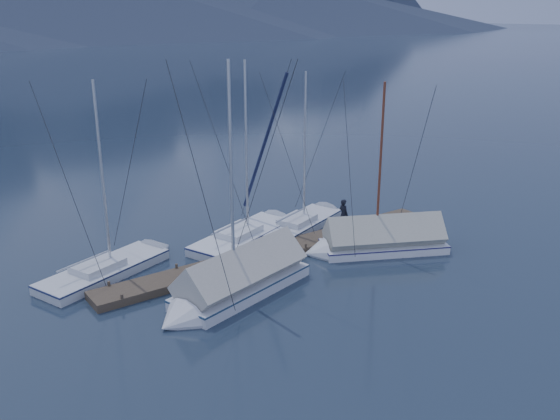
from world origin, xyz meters
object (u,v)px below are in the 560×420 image
object	(u,v)px
sailboat_covered_near	(373,243)
sailboat_covered_far	(232,286)
sailboat_open_right	(308,221)
sailboat_open_left	(120,265)
sailboat_open_mid	(254,232)
person	(343,214)

from	to	relation	value
sailboat_covered_near	sailboat_covered_far	size ratio (longest dim) A/B	0.87
sailboat_open_right	sailboat_open_left	bearing A→B (deg)	178.70
sailboat_open_mid	person	bearing A→B (deg)	-36.01
sailboat_open_right	sailboat_covered_near	size ratio (longest dim) A/B	1.00
sailboat_open_left	sailboat_covered_near	size ratio (longest dim) A/B	1.03
sailboat_open_mid	sailboat_open_right	world-z (taller)	sailboat_open_mid
sailboat_covered_near	person	distance (m)	2.53
sailboat_covered_near	person	size ratio (longest dim) A/B	5.54
sailboat_open_right	person	world-z (taller)	sailboat_open_right
person	sailboat_open_mid	bearing A→B (deg)	52.59
sailboat_open_left	sailboat_covered_near	world-z (taller)	sailboat_open_left
sailboat_open_right	sailboat_covered_far	bearing A→B (deg)	-147.26
sailboat_open_left	person	distance (m)	11.16
sailboat_open_mid	sailboat_covered_near	world-z (taller)	sailboat_open_mid
sailboat_covered_far	person	distance (m)	8.61
sailboat_covered_far	person	bearing A→B (deg)	17.74
sailboat_open_left	person	xyz separation A→B (m)	(10.79, -2.66, 0.98)
sailboat_open_right	person	xyz separation A→B (m)	(0.34, -2.42, 0.98)
sailboat_open_right	sailboat_covered_far	distance (m)	9.32
person	sailboat_covered_far	bearing A→B (deg)	106.33
sailboat_open_right	sailboat_covered_near	distance (m)	4.85
sailboat_open_mid	sailboat_covered_near	xyz separation A→B (m)	(3.45, -5.09, 0.27)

